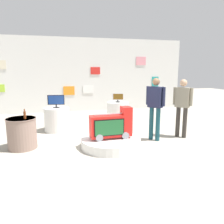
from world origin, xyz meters
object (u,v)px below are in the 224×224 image
Objects in this scene: tv_on_center_rear at (118,97)px; side_table_round at (22,133)px; display_pedestal_left_rear at (57,119)px; novelty_firetruck_tv at (112,126)px; shopper_browsing_near_truck at (155,104)px; bottle_on_side_table at (25,115)px; display_pedestal_center_rear at (118,112)px; tv_on_left_rear at (56,101)px; shopper_browsing_rear at (182,104)px; main_display_pedestal at (111,143)px.

tv_on_center_rear is 0.50× the size of side_table_round.
novelty_firetruck_tv is at bearing -55.40° from display_pedestal_left_rear.
shopper_browsing_near_truck is (1.29, 0.27, 0.46)m from novelty_firetruck_tv.
shopper_browsing_near_truck is at bearing -1.74° from bottle_on_side_table.
display_pedestal_center_rear is 2.45m from shopper_browsing_near_truck.
shopper_browsing_rear is (3.48, -1.57, 0.00)m from tv_on_left_rear.
shopper_browsing_rear is (0.87, 0.06, -0.03)m from shopper_browsing_near_truck.
tv_on_left_rear is at bearing 59.01° from side_table_round.
side_table_round is at bearing 176.71° from shopper_browsing_near_truck.
display_pedestal_center_rear is (0.92, 2.59, 0.26)m from main_display_pedestal.
side_table_round is 0.49m from bottle_on_side_table.
main_display_pedestal is 3.90× the size of tv_on_center_rear.
bottle_on_side_table is 0.14× the size of shopper_browsing_near_truck.
novelty_firetruck_tv is at bearing -55.36° from tv_on_left_rear.
tv_on_center_rear is (0.00, -0.00, 0.55)m from display_pedestal_center_rear.
novelty_firetruck_tv is at bearing -171.28° from shopper_browsing_rear.
tv_on_center_rear is 2.59m from shopper_browsing_rear.
main_display_pedestal is at bearing -109.53° from display_pedestal_center_rear.
bottle_on_side_table reaches higher than display_pedestal_left_rear.
novelty_firetruck_tv is 2.35m from tv_on_left_rear.
side_table_round is 3.53m from shopper_browsing_near_truck.
bottle_on_side_table is (-2.06, 0.37, 0.31)m from novelty_firetruck_tv.
novelty_firetruck_tv is 2.32m from display_pedestal_left_rear.
shopper_browsing_rear reaches higher than side_table_round.
main_display_pedestal is 1.86× the size of display_pedestal_center_rear.
tv_on_left_rear reaches higher than bottle_on_side_table.
tv_on_center_rear reaches higher than side_table_round.
main_display_pedestal is 0.90× the size of shopper_browsing_rear.
display_pedestal_left_rear is at bearing -162.58° from display_pedestal_center_rear.
tv_on_left_rear is at bearing 124.64° from novelty_firetruck_tv.
display_pedestal_left_rear is 2.05× the size of tv_on_center_rear.
main_display_pedestal is 2.31m from display_pedestal_left_rear.
side_table_round is 0.46× the size of shopper_browsing_rear.
bottle_on_side_table is at bearing 179.45° from shopper_browsing_rear.
shopper_browsing_rear is (3.48, -1.57, 0.61)m from display_pedestal_left_rear.
main_display_pedestal is at bearing -12.16° from side_table_round.
display_pedestal_center_rear is at bearing 70.94° from novelty_firetruck_tv.
tv_on_center_rear reaches higher than main_display_pedestal.
tv_on_left_rear is at bearing 155.71° from shopper_browsing_rear.
main_display_pedestal is at bearing -55.75° from display_pedestal_left_rear.
display_pedestal_center_rear is at bearing 17.42° from display_pedestal_left_rear.
novelty_firetruck_tv is at bearing -16.23° from main_display_pedestal.
display_pedestal_center_rear is (0.90, 2.60, -0.18)m from novelty_firetruck_tv.
main_display_pedestal is at bearing -171.53° from shopper_browsing_rear.
shopper_browsing_rear reaches higher than main_display_pedestal.
bottle_on_side_table reaches higher than main_display_pedestal.
display_pedestal_center_rear is 0.47× the size of shopper_browsing_near_truck.
tv_on_left_rear is 0.31× the size of shopper_browsing_rear.
tv_on_center_rear is at bearing 17.43° from tv_on_left_rear.
bottle_on_side_table is at bearing -143.07° from display_pedestal_center_rear.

